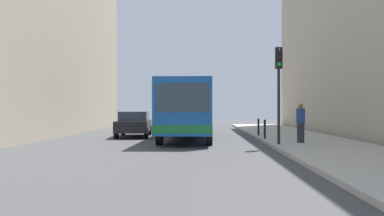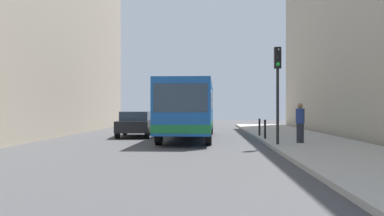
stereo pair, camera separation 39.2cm
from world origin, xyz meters
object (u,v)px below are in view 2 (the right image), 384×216
car_behind_bus (196,119)px  bollard_near (265,129)px  bus (189,107)px  pedestrian_near_signal (300,123)px  bollard_mid (259,127)px  car_beside_bus (135,123)px  traffic_light (278,77)px

car_behind_bus → bollard_near: car_behind_bus is taller
bus → pedestrian_near_signal: (5.10, -4.29, -0.70)m
bollard_mid → pedestrian_near_signal: size_ratio=0.54×
car_beside_bus → bollard_mid: 7.23m
traffic_light → pedestrian_near_signal: (1.12, 0.80, -1.98)m
pedestrian_near_signal → bollard_mid: bearing=29.7°
car_behind_bus → traffic_light: 16.00m
bus → car_behind_bus: 10.30m
bus → pedestrian_near_signal: 6.70m
bollard_mid → pedestrian_near_signal: (1.22, -4.56, 0.40)m
car_beside_bus → car_behind_bus: same height
bollard_mid → pedestrian_near_signal: 4.73m
bus → bollard_near: bus is taller
car_beside_bus → car_behind_bus: (3.31, 8.92, 0.00)m
traffic_light → bollard_near: bearing=91.8°
bus → traffic_light: size_ratio=2.70×
bus → traffic_light: bearing=129.0°
traffic_light → pedestrian_near_signal: 2.41m
traffic_light → bollard_mid: 5.86m
car_beside_bus → pedestrian_near_signal: 10.08m
bollard_near → pedestrian_near_signal: pedestrian_near_signal is taller
car_behind_bus → bollard_near: 12.82m
car_behind_bus → traffic_light: (3.93, -15.35, 2.22)m
car_beside_bus → bollard_near: bearing=151.1°
car_behind_bus → bollard_near: size_ratio=4.74×
car_beside_bus → bollard_near: 7.88m
bollard_near → pedestrian_near_signal: bearing=-62.3°
traffic_light → bollard_near: (-0.10, 3.12, -2.38)m
bus → bollard_mid: bearing=-175.2°
bus → car_behind_bus: bus is taller
car_beside_bus → traffic_light: (7.25, -6.42, 2.22)m
car_behind_bus → traffic_light: size_ratio=1.10×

